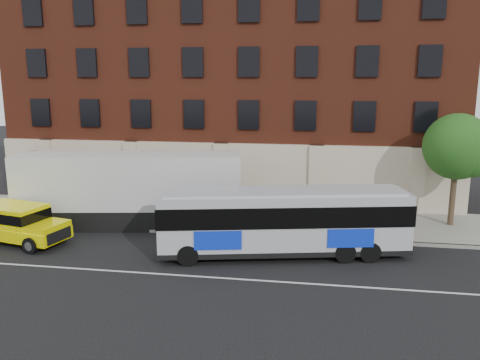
% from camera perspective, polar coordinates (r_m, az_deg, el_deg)
% --- Properties ---
extents(ground, '(120.00, 120.00, 0.00)m').
position_cam_1_polar(ground, '(20.72, -8.73, -11.47)').
color(ground, black).
rests_on(ground, ground).
extents(sidewalk, '(60.00, 6.00, 0.15)m').
position_cam_1_polar(sidewalk, '(28.88, -3.28, -4.43)').
color(sidewalk, gray).
rests_on(sidewalk, ground).
extents(kerb, '(60.00, 0.25, 0.15)m').
position_cam_1_polar(kerb, '(26.09, -4.70, -6.24)').
color(kerb, gray).
rests_on(kerb, ground).
extents(lane_line, '(60.00, 0.12, 0.01)m').
position_cam_1_polar(lane_line, '(21.15, -8.32, -10.94)').
color(lane_line, silver).
rests_on(lane_line, ground).
extents(building, '(30.00, 12.10, 15.00)m').
position_cam_1_polar(building, '(35.51, -0.65, 10.91)').
color(building, maroon).
rests_on(building, sidewalk).
extents(sign_pole, '(0.30, 0.20, 2.50)m').
position_cam_1_polar(sign_pole, '(29.02, -21.21, -2.33)').
color(sign_pole, slate).
rests_on(sign_pole, ground).
extents(street_tree, '(3.60, 3.60, 6.20)m').
position_cam_1_polar(street_tree, '(28.80, 24.23, 3.32)').
color(street_tree, '#3D2F1E').
rests_on(street_tree, sidewalk).
extents(city_bus, '(11.77, 4.83, 3.15)m').
position_cam_1_polar(city_bus, '(22.64, 5.14, -4.66)').
color(city_bus, '#ACB0B7').
rests_on(city_bus, ground).
extents(yellow_suv, '(5.24, 3.04, 1.95)m').
position_cam_1_polar(yellow_suv, '(26.88, -24.77, -4.45)').
color(yellow_suv, '#FFF300').
rests_on(yellow_suv, ground).
extents(shipping_container, '(12.54, 4.60, 4.10)m').
position_cam_1_polar(shipping_container, '(27.65, -12.83, -1.27)').
color(shipping_container, black).
rests_on(shipping_container, ground).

